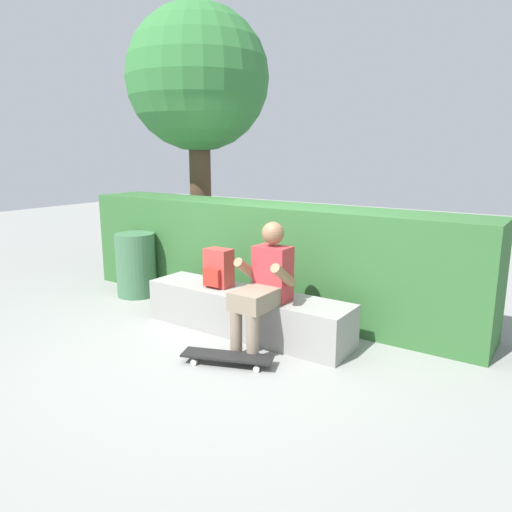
{
  "coord_description": "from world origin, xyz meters",
  "views": [
    {
      "loc": [
        2.71,
        -3.42,
        1.82
      ],
      "look_at": [
        0.16,
        0.3,
        0.83
      ],
      "focal_mm": 33.68,
      "sensor_mm": 36.0,
      "label": 1
    }
  ],
  "objects_px": {
    "trash_bin": "(136,265)",
    "person_skater": "(264,283)",
    "backpack_on_bench": "(218,269)",
    "skateboard_near_person": "(227,357)",
    "bench_main": "(246,312)"
  },
  "relations": [
    {
      "from": "skateboard_near_person",
      "to": "trash_bin",
      "type": "bearing_deg",
      "value": 156.17
    },
    {
      "from": "bench_main",
      "to": "trash_bin",
      "type": "bearing_deg",
      "value": 172.07
    },
    {
      "from": "trash_bin",
      "to": "person_skater",
      "type": "bearing_deg",
      "value": -12.05
    },
    {
      "from": "backpack_on_bench",
      "to": "trash_bin",
      "type": "distance_m",
      "value": 1.61
    },
    {
      "from": "backpack_on_bench",
      "to": "trash_bin",
      "type": "relative_size",
      "value": 0.5
    },
    {
      "from": "person_skater",
      "to": "backpack_on_bench",
      "type": "distance_m",
      "value": 0.74
    },
    {
      "from": "bench_main",
      "to": "trash_bin",
      "type": "xyz_separation_m",
      "value": [
        -1.92,
        0.27,
        0.19
      ]
    },
    {
      "from": "backpack_on_bench",
      "to": "skateboard_near_person",
      "type": "bearing_deg",
      "value": -47.02
    },
    {
      "from": "bench_main",
      "to": "skateboard_near_person",
      "type": "distance_m",
      "value": 0.8
    },
    {
      "from": "person_skater",
      "to": "skateboard_near_person",
      "type": "xyz_separation_m",
      "value": [
        -0.05,
        -0.5,
        -0.56
      ]
    },
    {
      "from": "person_skater",
      "to": "skateboard_near_person",
      "type": "relative_size",
      "value": 1.44
    },
    {
      "from": "bench_main",
      "to": "person_skater",
      "type": "xyz_separation_m",
      "value": [
        0.37,
        -0.22,
        0.42
      ]
    },
    {
      "from": "skateboard_near_person",
      "to": "backpack_on_bench",
      "type": "xyz_separation_m",
      "value": [
        -0.66,
        0.71,
        0.55
      ]
    },
    {
      "from": "person_skater",
      "to": "trash_bin",
      "type": "bearing_deg",
      "value": 167.95
    },
    {
      "from": "skateboard_near_person",
      "to": "backpack_on_bench",
      "type": "bearing_deg",
      "value": 132.98
    }
  ]
}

